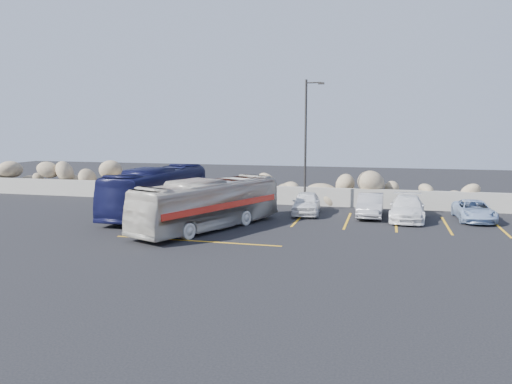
% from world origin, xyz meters
% --- Properties ---
extents(ground, '(90.00, 90.00, 0.00)m').
position_xyz_m(ground, '(0.00, 0.00, 0.00)').
color(ground, black).
rests_on(ground, ground).
extents(seawall, '(60.00, 0.40, 1.20)m').
position_xyz_m(seawall, '(0.00, 12.00, 0.60)').
color(seawall, gray).
rests_on(seawall, ground).
extents(riprap_pile, '(54.00, 2.80, 2.60)m').
position_xyz_m(riprap_pile, '(0.00, 13.20, 1.30)').
color(riprap_pile, '#947E61').
rests_on(riprap_pile, ground).
extents(parking_lines, '(18.16, 9.36, 0.01)m').
position_xyz_m(parking_lines, '(4.64, 5.57, 0.01)').
color(parking_lines, gold).
rests_on(parking_lines, ground).
extents(lamppost, '(1.14, 0.18, 8.00)m').
position_xyz_m(lamppost, '(2.56, 9.50, 4.30)').
color(lamppost, '#2B2926').
rests_on(lamppost, ground).
extents(vintage_bus, '(5.56, 9.33, 2.57)m').
position_xyz_m(vintage_bus, '(-1.41, 3.01, 1.28)').
color(vintage_bus, beige).
rests_on(vintage_bus, ground).
extents(tour_coach, '(2.43, 10.04, 2.79)m').
position_xyz_m(tour_coach, '(-5.90, 6.44, 1.40)').
color(tour_coach, '#101238').
rests_on(tour_coach, ground).
extents(car_a, '(1.92, 4.05, 1.34)m').
position_xyz_m(car_a, '(2.74, 8.60, 0.67)').
color(car_a, white).
rests_on(car_a, ground).
extents(car_b, '(1.46, 4.05, 1.33)m').
position_xyz_m(car_b, '(6.47, 8.69, 0.67)').
color(car_b, '#A4A3A8').
rests_on(car_b, ground).
extents(car_c, '(2.08, 4.68, 1.33)m').
position_xyz_m(car_c, '(8.51, 8.15, 0.67)').
color(car_c, white).
rests_on(car_c, ground).
extents(car_d, '(2.04, 4.12, 1.12)m').
position_xyz_m(car_d, '(12.10, 8.85, 0.56)').
color(car_d, '#91AACE').
rests_on(car_d, ground).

